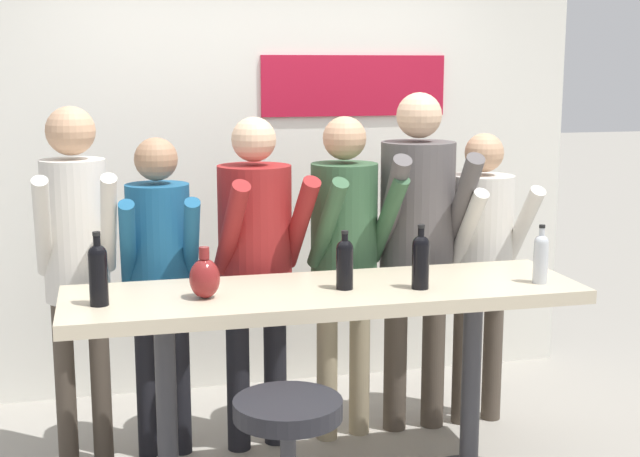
% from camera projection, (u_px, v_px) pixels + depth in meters
% --- Properties ---
extents(back_wall, '(3.88, 0.12, 2.67)m').
position_uv_depth(back_wall, '(263.00, 166.00, 5.35)').
color(back_wall, silver).
rests_on(back_wall, ground_plane).
extents(tasting_table, '(2.28, 0.65, 0.97)m').
position_uv_depth(tasting_table, '(325.00, 319.00, 3.95)').
color(tasting_table, beige).
rests_on(tasting_table, ground_plane).
extents(person_far_left, '(0.38, 0.52, 1.76)m').
position_uv_depth(person_far_left, '(76.00, 244.00, 4.18)').
color(person_far_left, '#473D33').
rests_on(person_far_left, ground_plane).
extents(person_left, '(0.38, 0.49, 1.60)m').
position_uv_depth(person_left, '(159.00, 261.00, 4.33)').
color(person_left, black).
rests_on(person_left, ground_plane).
extents(person_center_left, '(0.50, 0.60, 1.69)m').
position_uv_depth(person_center_left, '(256.00, 247.00, 4.42)').
color(person_center_left, black).
rests_on(person_center_left, ground_plane).
extents(person_center, '(0.46, 0.57, 1.69)m').
position_uv_depth(person_center, '(345.00, 242.00, 4.54)').
color(person_center, gray).
rests_on(person_center, ground_plane).
extents(person_center_right, '(0.48, 0.58, 1.80)m').
position_uv_depth(person_center_right, '(418.00, 225.00, 4.64)').
color(person_center_right, '#473D33').
rests_on(person_center_right, ground_plane).
extents(person_right, '(0.41, 0.51, 1.59)m').
position_uv_depth(person_right, '(482.00, 246.00, 4.76)').
color(person_right, '#473D33').
rests_on(person_right, ground_plane).
extents(wine_bottle_0, '(0.07, 0.07, 0.27)m').
position_uv_depth(wine_bottle_0, '(541.00, 256.00, 4.00)').
color(wine_bottle_0, '#B7BCC1').
rests_on(wine_bottle_0, tasting_table).
extents(wine_bottle_1, '(0.07, 0.07, 0.26)m').
position_uv_depth(wine_bottle_1, '(345.00, 262.00, 3.89)').
color(wine_bottle_1, black).
rests_on(wine_bottle_1, tasting_table).
extents(wine_bottle_2, '(0.08, 0.08, 0.31)m').
position_uv_depth(wine_bottle_2, '(98.00, 272.00, 3.62)').
color(wine_bottle_2, black).
rests_on(wine_bottle_2, tasting_table).
extents(wine_bottle_3, '(0.08, 0.08, 0.29)m').
position_uv_depth(wine_bottle_3, '(421.00, 259.00, 3.90)').
color(wine_bottle_3, black).
rests_on(wine_bottle_3, tasting_table).
extents(decorative_vase, '(0.13, 0.13, 0.22)m').
position_uv_depth(decorative_vase, '(205.00, 278.00, 3.74)').
color(decorative_vase, maroon).
rests_on(decorative_vase, tasting_table).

